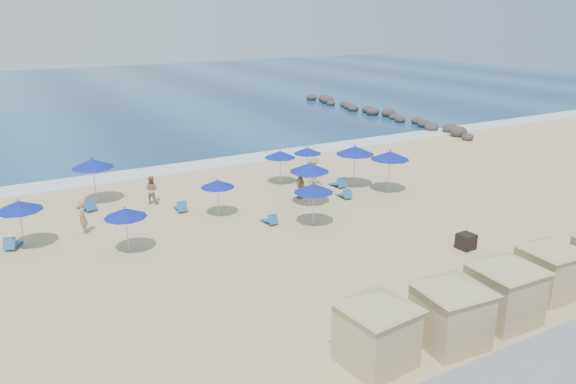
{
  "coord_description": "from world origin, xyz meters",
  "views": [
    {
      "loc": [
        -13.19,
        -21.13,
        10.54
      ],
      "look_at": [
        0.6,
        3.0,
        1.54
      ],
      "focal_mm": 35.0,
      "sensor_mm": 36.0,
      "label": 1
    }
  ],
  "objects_px": {
    "umbrella_6": "(309,167)",
    "beachgoer_3": "(313,172)",
    "umbrella_7": "(307,151)",
    "umbrella_9": "(390,155)",
    "umbrella_3": "(217,184)",
    "umbrella_1": "(93,163)",
    "cabana_2": "(506,280)",
    "cabana_3": "(551,260)",
    "trash_bin": "(466,241)",
    "beachgoer_0": "(83,217)",
    "umbrella_2": "(125,213)",
    "umbrella_8": "(355,150)",
    "cabana_0": "(377,319)",
    "umbrella_5": "(280,154)",
    "cabana_1": "(452,301)",
    "beachgoer_2": "(300,185)",
    "umbrella_4": "(314,188)",
    "rock_jetty": "(378,113)",
    "beachgoer_1": "(151,190)",
    "umbrella_0": "(19,206)"
  },
  "relations": [
    {
      "from": "cabana_2",
      "to": "umbrella_4",
      "type": "xyz_separation_m",
      "value": [
        -0.87,
        11.2,
        0.41
      ]
    },
    {
      "from": "umbrella_7",
      "to": "umbrella_9",
      "type": "bearing_deg",
      "value": -62.37
    },
    {
      "from": "trash_bin",
      "to": "cabana_3",
      "type": "bearing_deg",
      "value": -100.36
    },
    {
      "from": "cabana_0",
      "to": "umbrella_1",
      "type": "height_order",
      "value": "cabana_0"
    },
    {
      "from": "umbrella_3",
      "to": "beachgoer_3",
      "type": "relative_size",
      "value": 1.13
    },
    {
      "from": "umbrella_3",
      "to": "umbrella_6",
      "type": "bearing_deg",
      "value": -10.79
    },
    {
      "from": "trash_bin",
      "to": "cabana_0",
      "type": "relative_size",
      "value": 0.17
    },
    {
      "from": "cabana_2",
      "to": "umbrella_2",
      "type": "height_order",
      "value": "cabana_2"
    },
    {
      "from": "umbrella_6",
      "to": "umbrella_8",
      "type": "bearing_deg",
      "value": 20.17
    },
    {
      "from": "beachgoer_1",
      "to": "beachgoer_3",
      "type": "height_order",
      "value": "beachgoer_3"
    },
    {
      "from": "umbrella_6",
      "to": "beachgoer_0",
      "type": "relative_size",
      "value": 1.51
    },
    {
      "from": "umbrella_8",
      "to": "umbrella_1",
      "type": "bearing_deg",
      "value": 161.52
    },
    {
      "from": "umbrella_8",
      "to": "umbrella_5",
      "type": "bearing_deg",
      "value": 142.58
    },
    {
      "from": "umbrella_6",
      "to": "beachgoer_3",
      "type": "xyz_separation_m",
      "value": [
        2.21,
        3.05,
        -1.31
      ]
    },
    {
      "from": "rock_jetty",
      "to": "cabana_0",
      "type": "height_order",
      "value": "cabana_0"
    },
    {
      "from": "cabana_2",
      "to": "beachgoer_3",
      "type": "bearing_deg",
      "value": 80.61
    },
    {
      "from": "umbrella_4",
      "to": "umbrella_8",
      "type": "distance_m",
      "value": 7.22
    },
    {
      "from": "umbrella_3",
      "to": "umbrella_1",
      "type": "bearing_deg",
      "value": 133.75
    },
    {
      "from": "cabana_2",
      "to": "umbrella_6",
      "type": "distance_m",
      "value": 14.0
    },
    {
      "from": "cabana_3",
      "to": "beachgoer_1",
      "type": "height_order",
      "value": "cabana_3"
    },
    {
      "from": "cabana_0",
      "to": "cabana_2",
      "type": "relative_size",
      "value": 0.97
    },
    {
      "from": "umbrella_8",
      "to": "umbrella_9",
      "type": "bearing_deg",
      "value": -57.3
    },
    {
      "from": "umbrella_5",
      "to": "umbrella_6",
      "type": "bearing_deg",
      "value": -97.41
    },
    {
      "from": "cabana_1",
      "to": "umbrella_8",
      "type": "distance_m",
      "value": 17.41
    },
    {
      "from": "umbrella_2",
      "to": "umbrella_8",
      "type": "relative_size",
      "value": 0.81
    },
    {
      "from": "umbrella_2",
      "to": "umbrella_6",
      "type": "xyz_separation_m",
      "value": [
        10.59,
        1.44,
        0.32
      ]
    },
    {
      "from": "rock_jetty",
      "to": "beachgoer_1",
      "type": "bearing_deg",
      "value": -151.41
    },
    {
      "from": "cabana_2",
      "to": "cabana_1",
      "type": "bearing_deg",
      "value": -177.49
    },
    {
      "from": "umbrella_7",
      "to": "beachgoer_1",
      "type": "relative_size",
      "value": 1.28
    },
    {
      "from": "rock_jetty",
      "to": "umbrella_6",
      "type": "relative_size",
      "value": 10.34
    },
    {
      "from": "beachgoer_2",
      "to": "beachgoer_3",
      "type": "relative_size",
      "value": 0.87
    },
    {
      "from": "umbrella_7",
      "to": "umbrella_8",
      "type": "distance_m",
      "value": 3.56
    },
    {
      "from": "umbrella_0",
      "to": "beachgoer_3",
      "type": "relative_size",
      "value": 1.3
    },
    {
      "from": "umbrella_8",
      "to": "beachgoer_3",
      "type": "bearing_deg",
      "value": 144.34
    },
    {
      "from": "cabana_3",
      "to": "umbrella_7",
      "type": "distance_m",
      "value": 18.34
    },
    {
      "from": "cabana_1",
      "to": "beachgoer_2",
      "type": "bearing_deg",
      "value": 77.23
    },
    {
      "from": "umbrella_7",
      "to": "umbrella_6",
      "type": "bearing_deg",
      "value": -120.59
    },
    {
      "from": "cabana_2",
      "to": "umbrella_1",
      "type": "distance_m",
      "value": 22.67
    },
    {
      "from": "umbrella_0",
      "to": "umbrella_3",
      "type": "distance_m",
      "value": 9.56
    },
    {
      "from": "umbrella_2",
      "to": "umbrella_4",
      "type": "distance_m",
      "value": 9.22
    },
    {
      "from": "cabana_2",
      "to": "beachgoer_0",
      "type": "height_order",
      "value": "cabana_2"
    },
    {
      "from": "cabana_2",
      "to": "beachgoer_0",
      "type": "bearing_deg",
      "value": 125.39
    },
    {
      "from": "cabana_0",
      "to": "umbrella_4",
      "type": "distance_m",
      "value": 11.94
    },
    {
      "from": "trash_bin",
      "to": "umbrella_0",
      "type": "relative_size",
      "value": 0.3
    },
    {
      "from": "umbrella_5",
      "to": "beachgoer_2",
      "type": "xyz_separation_m",
      "value": [
        -0.37,
        -3.07,
        -1.15
      ]
    },
    {
      "from": "umbrella_2",
      "to": "umbrella_8",
      "type": "xyz_separation_m",
      "value": [
        14.87,
        3.01,
        0.45
      ]
    },
    {
      "from": "umbrella_6",
      "to": "umbrella_9",
      "type": "distance_m",
      "value": 5.5
    },
    {
      "from": "cabana_0",
      "to": "umbrella_6",
      "type": "distance_m",
      "value": 15.08
    },
    {
      "from": "umbrella_5",
      "to": "beachgoer_3",
      "type": "xyz_separation_m",
      "value": [
        1.64,
        -1.35,
        -1.03
      ]
    },
    {
      "from": "cabana_3",
      "to": "umbrella_9",
      "type": "height_order",
      "value": "umbrella_9"
    }
  ]
}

